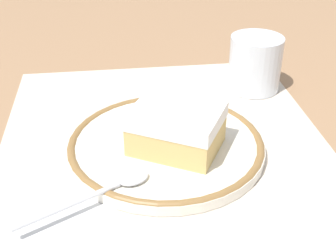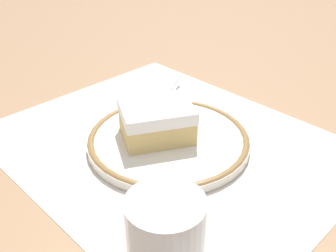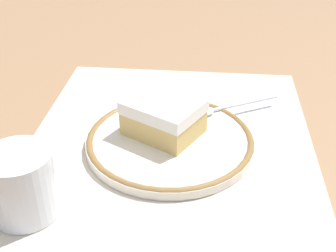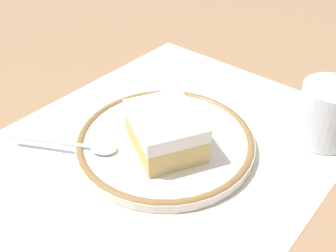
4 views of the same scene
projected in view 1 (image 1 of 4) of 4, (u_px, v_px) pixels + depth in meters
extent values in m
plane|color=#9E7551|center=(166.00, 151.00, 0.54)|extent=(2.40, 2.40, 0.00)
cube|color=beige|center=(166.00, 151.00, 0.54)|extent=(0.48, 0.39, 0.00)
cylinder|color=silver|center=(168.00, 145.00, 0.54)|extent=(0.23, 0.23, 0.01)
torus|color=olive|center=(168.00, 143.00, 0.54)|extent=(0.23, 0.23, 0.01)
cube|color=#DBB76B|center=(176.00, 135.00, 0.52)|extent=(0.11, 0.12, 0.03)
cube|color=white|center=(177.00, 116.00, 0.50)|extent=(0.11, 0.12, 0.02)
ellipsoid|color=silver|center=(133.00, 177.00, 0.47)|extent=(0.04, 0.04, 0.01)
cylinder|color=silver|center=(68.00, 206.00, 0.44)|extent=(0.06, 0.10, 0.01)
cylinder|color=silver|center=(255.00, 63.00, 0.66)|extent=(0.08, 0.08, 0.08)
cylinder|color=brown|center=(253.00, 78.00, 0.67)|extent=(0.07, 0.07, 0.03)
cube|color=white|center=(47.00, 236.00, 0.42)|extent=(0.14, 0.14, 0.00)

